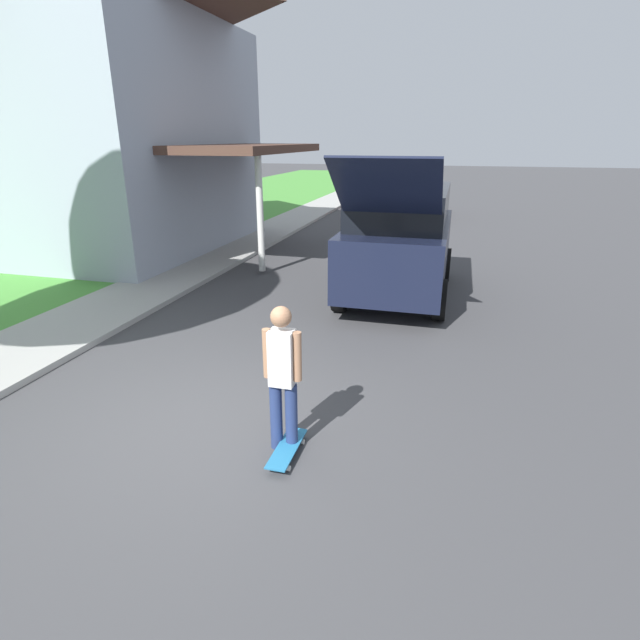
% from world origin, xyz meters
% --- Properties ---
extents(ground_plane, '(120.00, 120.00, 0.00)m').
position_xyz_m(ground_plane, '(0.00, 0.00, 0.00)').
color(ground_plane, '#3D3D3F').
extents(lawn, '(10.00, 80.00, 0.08)m').
position_xyz_m(lawn, '(-8.00, 6.00, 0.04)').
color(lawn, '#478E38').
rests_on(lawn, ground_plane).
extents(sidewalk, '(1.80, 80.00, 0.10)m').
position_xyz_m(sidewalk, '(-3.60, 6.00, 0.05)').
color(sidewalk, '#9E9E99').
rests_on(sidewalk, ground_plane).
extents(house, '(11.44, 8.44, 8.74)m').
position_xyz_m(house, '(-8.26, 8.52, 4.62)').
color(house, '#99A3B2').
rests_on(house, lawn).
extents(suv_parked, '(2.09, 5.16, 2.91)m').
position_xyz_m(suv_parked, '(1.64, 5.76, 1.20)').
color(suv_parked, black).
rests_on(suv_parked, ground_plane).
extents(car_down_street, '(1.85, 4.29, 1.35)m').
position_xyz_m(car_down_street, '(0.68, 17.90, 0.64)').
color(car_down_street, maroon).
rests_on(car_down_street, ground_plane).
extents(skateboarder, '(0.41, 0.21, 1.61)m').
position_xyz_m(skateboarder, '(1.16, -0.20, 0.88)').
color(skateboarder, navy).
rests_on(skateboarder, ground_plane).
extents(skateboard, '(0.23, 0.78, 0.10)m').
position_xyz_m(skateboard, '(1.23, -0.33, 0.08)').
color(skateboard, '#236B99').
rests_on(skateboard, ground_plane).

